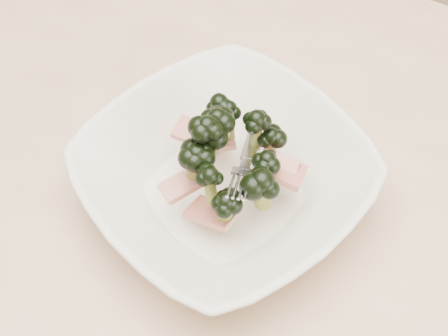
{
  "coord_description": "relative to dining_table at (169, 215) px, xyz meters",
  "views": [
    {
      "loc": [
        0.24,
        -0.3,
        1.3
      ],
      "look_at": [
        0.07,
        0.0,
        0.8
      ],
      "focal_mm": 50.0,
      "sensor_mm": 36.0,
      "label": 1
    }
  ],
  "objects": [
    {
      "name": "dining_table",
      "position": [
        0.0,
        0.0,
        0.0
      ],
      "size": [
        1.2,
        0.8,
        0.75
      ],
      "color": "tan",
      "rests_on": "ground"
    },
    {
      "name": "broccoli_dish",
      "position": [
        0.07,
        0.0,
        0.14
      ],
      "size": [
        0.35,
        0.35,
        0.12
      ],
      "color": "beige",
      "rests_on": "dining_table"
    }
  ]
}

